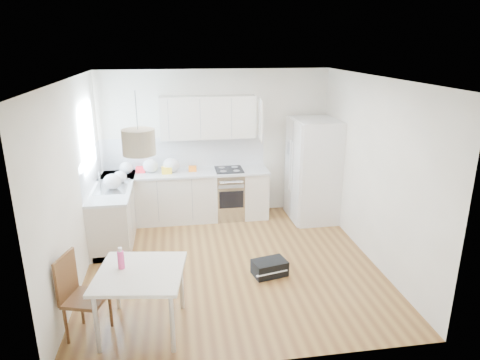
% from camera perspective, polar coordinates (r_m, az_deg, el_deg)
% --- Properties ---
extents(floor, '(4.20, 4.20, 0.00)m').
position_cam_1_polar(floor, '(6.51, -1.11, -11.05)').
color(floor, brown).
rests_on(floor, ground).
extents(ceiling, '(4.20, 4.20, 0.00)m').
position_cam_1_polar(ceiling, '(5.71, -1.28, 13.38)').
color(ceiling, white).
rests_on(ceiling, wall_back).
extents(wall_back, '(4.20, 0.00, 4.20)m').
position_cam_1_polar(wall_back, '(7.98, -3.21, 4.86)').
color(wall_back, beige).
rests_on(wall_back, floor).
extents(wall_left, '(0.00, 4.20, 4.20)m').
position_cam_1_polar(wall_left, '(6.08, -21.22, -0.58)').
color(wall_left, beige).
rests_on(wall_left, floor).
extents(wall_right, '(0.00, 4.20, 4.20)m').
position_cam_1_polar(wall_right, '(6.57, 17.28, 1.18)').
color(wall_right, beige).
rests_on(wall_right, floor).
extents(window_glassblock, '(0.02, 1.00, 1.00)m').
position_cam_1_polar(window_glassblock, '(7.06, -19.64, 5.44)').
color(window_glassblock, '#BFE0F9').
rests_on(window_glassblock, wall_left).
extents(cabinets_back, '(3.00, 0.60, 0.88)m').
position_cam_1_polar(cabinets_back, '(7.92, -7.20, -2.23)').
color(cabinets_back, beige).
rests_on(cabinets_back, floor).
extents(cabinets_left, '(0.60, 1.80, 0.88)m').
position_cam_1_polar(cabinets_left, '(7.44, -16.34, -4.23)').
color(cabinets_left, beige).
rests_on(cabinets_left, floor).
extents(counter_back, '(3.02, 0.64, 0.04)m').
position_cam_1_polar(counter_back, '(7.78, -7.33, 0.95)').
color(counter_back, silver).
rests_on(counter_back, cabinets_back).
extents(counter_left, '(0.64, 1.82, 0.04)m').
position_cam_1_polar(counter_left, '(7.28, -16.65, -0.87)').
color(counter_left, silver).
rests_on(counter_left, cabinets_left).
extents(backsplash_back, '(3.00, 0.01, 0.58)m').
position_cam_1_polar(backsplash_back, '(7.98, -7.48, 3.69)').
color(backsplash_back, white).
rests_on(backsplash_back, wall_back).
extents(backsplash_left, '(0.01, 1.80, 0.58)m').
position_cam_1_polar(backsplash_left, '(7.24, -19.17, 1.35)').
color(backsplash_left, white).
rests_on(backsplash_left, wall_left).
extents(upper_cabinets, '(1.70, 0.32, 0.75)m').
position_cam_1_polar(upper_cabinets, '(7.71, -4.27, 8.35)').
color(upper_cabinets, beige).
rests_on(upper_cabinets, wall_back).
extents(range_oven, '(0.50, 0.61, 0.88)m').
position_cam_1_polar(range_oven, '(7.98, -1.45, -1.95)').
color(range_oven, '#B0B3B5').
rests_on(range_oven, floor).
extents(sink, '(0.50, 0.80, 0.16)m').
position_cam_1_polar(sink, '(7.23, -16.71, -0.88)').
color(sink, '#B0B3B5').
rests_on(sink, counter_left).
extents(refrigerator, '(0.90, 0.95, 1.86)m').
position_cam_1_polar(refrigerator, '(7.89, 9.79, 1.32)').
color(refrigerator, white).
rests_on(refrigerator, floor).
extents(dining_table, '(1.06, 1.06, 0.74)m').
position_cam_1_polar(dining_table, '(4.98, -13.15, -12.60)').
color(dining_table, beige).
rests_on(dining_table, floor).
extents(dining_chair, '(0.51, 0.51, 0.98)m').
position_cam_1_polar(dining_chair, '(5.15, -19.81, -14.43)').
color(dining_chair, '#4A2916').
rests_on(dining_chair, floor).
extents(drink_bottle, '(0.08, 0.08, 0.25)m').
position_cam_1_polar(drink_bottle, '(5.00, -15.61, -9.98)').
color(drink_bottle, '#EF428C').
rests_on(drink_bottle, dining_table).
extents(gym_bag, '(0.52, 0.40, 0.22)m').
position_cam_1_polar(gym_bag, '(6.19, 3.97, -11.58)').
color(gym_bag, black).
rests_on(gym_bag, floor).
extents(pendant_lamp, '(0.35, 0.35, 0.26)m').
position_cam_1_polar(pendant_lamp, '(4.49, -13.36, 4.94)').
color(pendant_lamp, beige).
rests_on(pendant_lamp, ceiling).
extents(grocery_bag_a, '(0.24, 0.20, 0.21)m').
position_cam_1_polar(grocery_bag_a, '(7.83, -14.95, 1.56)').
color(grocery_bag_a, silver).
rests_on(grocery_bag_a, counter_back).
extents(grocery_bag_b, '(0.27, 0.23, 0.25)m').
position_cam_1_polar(grocery_bag_b, '(7.80, -11.83, 1.85)').
color(grocery_bag_b, silver).
rests_on(grocery_bag_b, counter_back).
extents(grocery_bag_c, '(0.29, 0.25, 0.26)m').
position_cam_1_polar(grocery_bag_c, '(7.75, -9.15, 1.98)').
color(grocery_bag_c, silver).
rests_on(grocery_bag_c, counter_back).
extents(grocery_bag_d, '(0.22, 0.19, 0.20)m').
position_cam_1_polar(grocery_bag_d, '(7.38, -15.70, 0.43)').
color(grocery_bag_d, silver).
rests_on(grocery_bag_d, counter_back).
extents(grocery_bag_e, '(0.28, 0.24, 0.25)m').
position_cam_1_polar(grocery_bag_e, '(7.06, -16.67, -0.21)').
color(grocery_bag_e, silver).
rests_on(grocery_bag_e, counter_left).
extents(snack_orange, '(0.15, 0.09, 0.10)m').
position_cam_1_polar(snack_orange, '(7.78, -6.34, 1.52)').
color(snack_orange, orange).
rests_on(snack_orange, counter_back).
extents(snack_yellow, '(0.19, 0.12, 0.12)m').
position_cam_1_polar(snack_yellow, '(7.70, -9.75, 1.29)').
color(snack_yellow, yellow).
rests_on(snack_yellow, counter_back).
extents(snack_red, '(0.17, 0.11, 0.11)m').
position_cam_1_polar(snack_red, '(7.85, -13.09, 1.35)').
color(snack_red, red).
rests_on(snack_red, counter_back).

